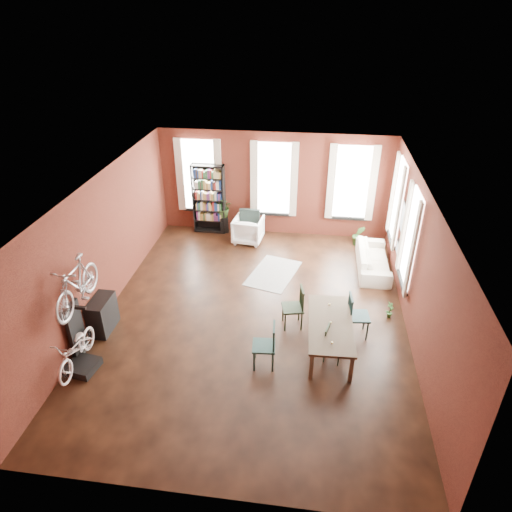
% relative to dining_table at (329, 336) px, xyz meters
% --- Properties ---
extents(room, '(9.00, 9.04, 3.22)m').
position_rel_dining_table_xyz_m(room, '(-1.49, 1.51, 1.79)').
color(room, black).
rests_on(room, ground).
extents(dining_table, '(0.98, 2.04, 0.68)m').
position_rel_dining_table_xyz_m(dining_table, '(0.00, 0.00, 0.00)').
color(dining_table, '#443728').
rests_on(dining_table, ground).
extents(dining_chair_a, '(0.49, 0.49, 0.99)m').
position_rel_dining_table_xyz_m(dining_chair_a, '(-1.31, -0.67, 0.15)').
color(dining_chair_a, '#1B3C39').
rests_on(dining_chair_a, ground).
extents(dining_chair_b, '(0.54, 0.54, 0.99)m').
position_rel_dining_table_xyz_m(dining_chair_b, '(-0.83, 0.69, 0.15)').
color(dining_chair_b, black).
rests_on(dining_chair_b, ground).
extents(dining_chair_c, '(0.45, 0.45, 0.80)m').
position_rel_dining_table_xyz_m(dining_chair_c, '(0.08, -0.32, 0.06)').
color(dining_chair_c, black).
rests_on(dining_chair_c, ground).
extents(dining_chair_d, '(0.51, 0.51, 1.01)m').
position_rel_dining_table_xyz_m(dining_chair_d, '(0.62, 0.56, 0.17)').
color(dining_chair_d, '#1B393C').
rests_on(dining_chair_d, ground).
extents(bookshelf, '(1.00, 0.32, 2.20)m').
position_rel_dining_table_xyz_m(bookshelf, '(-3.74, 5.19, 0.76)').
color(bookshelf, black).
rests_on(bookshelf, ground).
extents(white_armchair, '(0.92, 0.87, 0.87)m').
position_rel_dining_table_xyz_m(white_armchair, '(-2.43, 4.65, 0.09)').
color(white_armchair, white).
rests_on(white_armchair, ground).
extents(cream_sofa, '(0.61, 2.08, 0.81)m').
position_rel_dining_table_xyz_m(cream_sofa, '(1.21, 3.49, 0.07)').
color(cream_sofa, beige).
rests_on(cream_sofa, ground).
extents(striped_rug, '(1.51, 1.97, 0.01)m').
position_rel_dining_table_xyz_m(striped_rug, '(-1.47, 2.87, -0.34)').
color(striped_rug, black).
rests_on(striped_rug, ground).
extents(bike_trainer, '(0.65, 0.65, 0.17)m').
position_rel_dining_table_xyz_m(bike_trainer, '(-4.91, -1.31, -0.26)').
color(bike_trainer, black).
rests_on(bike_trainer, ground).
extents(bike_wall_rack, '(0.16, 0.60, 1.30)m').
position_rel_dining_table_xyz_m(bike_wall_rack, '(-5.14, -0.91, 0.31)').
color(bike_wall_rack, black).
rests_on(bike_wall_rack, ground).
extents(console_table, '(0.40, 0.80, 0.80)m').
position_rel_dining_table_xyz_m(console_table, '(-5.02, -0.01, 0.06)').
color(console_table, black).
rests_on(console_table, ground).
extents(plant_stand, '(0.34, 0.34, 0.51)m').
position_rel_dining_table_xyz_m(plant_stand, '(-3.31, 5.19, -0.09)').
color(plant_stand, black).
rests_on(plant_stand, ground).
extents(plant_by_sofa, '(0.36, 0.65, 0.29)m').
position_rel_dining_table_xyz_m(plant_by_sofa, '(0.89, 4.86, -0.20)').
color(plant_by_sofa, '#2F5923').
rests_on(plant_by_sofa, ground).
extents(plant_small, '(0.47, 0.42, 0.15)m').
position_rel_dining_table_xyz_m(plant_small, '(1.42, 1.30, -0.27)').
color(plant_small, '#295C24').
rests_on(plant_small, ground).
extents(bicycle_floor, '(0.54, 0.79, 1.48)m').
position_rel_dining_table_xyz_m(bicycle_floor, '(-4.93, -1.34, 0.57)').
color(bicycle_floor, silver).
rests_on(bicycle_floor, bike_trainer).
extents(bicycle_hung, '(0.47, 1.00, 1.66)m').
position_rel_dining_table_xyz_m(bicycle_hung, '(-4.89, -0.91, 1.79)').
color(bicycle_hung, '#A5A8AD').
rests_on(bicycle_hung, bike_wall_rack).
extents(plant_on_stand, '(0.70, 0.75, 0.52)m').
position_rel_dining_table_xyz_m(plant_on_stand, '(-3.29, 5.22, 0.43)').
color(plant_on_stand, '#325522').
rests_on(plant_on_stand, plant_stand).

